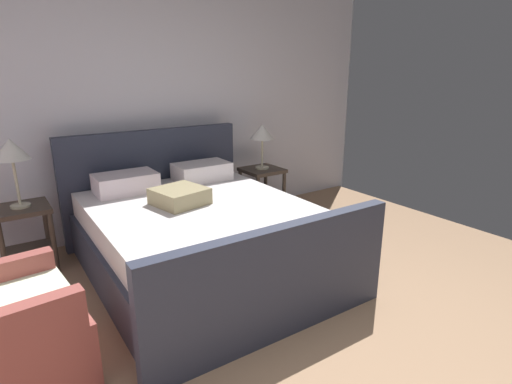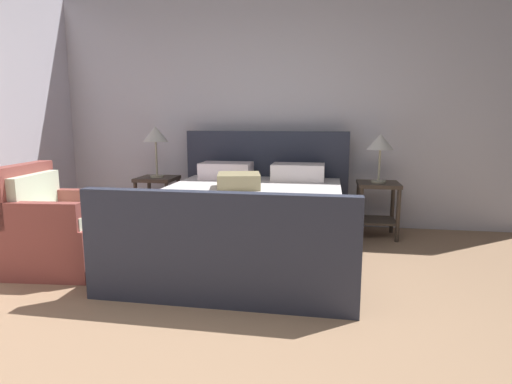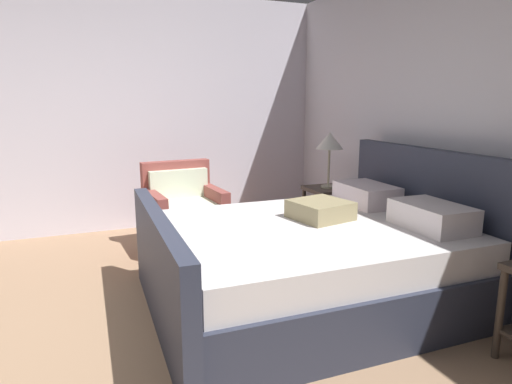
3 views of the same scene
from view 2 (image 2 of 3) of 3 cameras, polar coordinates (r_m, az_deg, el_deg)
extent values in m
cube|color=#9F7B5C|center=(2.33, -3.90, -23.28)|extent=(5.59, 6.24, 0.02)
cube|color=silver|center=(5.10, 4.28, 10.95)|extent=(5.71, 0.12, 2.74)
cube|color=#2C3142|center=(3.92, -1.07, -5.92)|extent=(1.80, 2.13, 0.40)
cube|color=#2C3142|center=(4.91, 1.40, 1.68)|extent=(1.90, 0.12, 1.14)
cube|color=#2C3142|center=(2.83, -5.42, -7.97)|extent=(1.90, 0.12, 0.80)
cube|color=silver|center=(3.85, -1.08, -1.47)|extent=(1.72, 2.07, 0.22)
cube|color=silver|center=(4.65, -4.09, 2.94)|extent=(0.56, 0.37, 0.18)
cube|color=silver|center=(4.52, 5.79, 2.73)|extent=(0.56, 0.37, 0.18)
cube|color=#978960|center=(3.99, -2.37, 1.55)|extent=(0.47, 0.47, 0.14)
cube|color=#3F342A|center=(4.69, 16.41, 1.02)|extent=(0.44, 0.44, 0.04)
cube|color=#3F342A|center=(4.76, 16.18, -3.74)|extent=(0.40, 0.40, 0.02)
cylinder|color=#3F342A|center=(4.54, 14.12, -3.01)|extent=(0.04, 0.04, 0.56)
cylinder|color=#3F342A|center=(4.58, 18.87, -3.11)|extent=(0.04, 0.04, 0.56)
cylinder|color=#3F342A|center=(4.91, 13.77, -2.05)|extent=(0.04, 0.04, 0.56)
cylinder|color=#3F342A|center=(4.95, 18.16, -2.15)|extent=(0.04, 0.04, 0.56)
cylinder|color=#B7B293|center=(4.68, 16.42, 1.38)|extent=(0.16, 0.16, 0.02)
cylinder|color=#B7B293|center=(4.66, 16.53, 3.54)|extent=(0.02, 0.02, 0.34)
cone|color=silver|center=(4.64, 16.68, 6.63)|extent=(0.28, 0.28, 0.17)
cube|color=#3F342A|center=(5.07, -13.38, 1.79)|extent=(0.44, 0.44, 0.04)
cube|color=#3F342A|center=(5.14, -13.21, -2.63)|extent=(0.40, 0.40, 0.02)
cylinder|color=#3F342A|center=(5.03, -16.08, -1.87)|extent=(0.04, 0.04, 0.56)
cylinder|color=#3F342A|center=(4.88, -12.04, -2.05)|extent=(0.04, 0.04, 0.56)
cylinder|color=#3F342A|center=(5.37, -14.35, -1.08)|extent=(0.04, 0.04, 0.56)
cylinder|color=#3F342A|center=(5.23, -10.53, -1.22)|extent=(0.04, 0.04, 0.56)
cylinder|color=#B7B293|center=(5.07, -13.39, 2.12)|extent=(0.16, 0.16, 0.02)
cylinder|color=#B7B293|center=(5.05, -13.49, 4.47)|extent=(0.02, 0.02, 0.40)
cone|color=silver|center=(5.03, -13.62, 7.75)|extent=(0.29, 0.29, 0.18)
cube|color=#93463F|center=(3.95, -24.87, -6.58)|extent=(0.78, 0.78, 0.42)
cube|color=silver|center=(3.89, -25.14, -2.89)|extent=(0.72, 0.72, 0.10)
cube|color=#93463F|center=(4.02, -29.19, -0.07)|extent=(0.18, 0.73, 0.48)
cube|color=silver|center=(3.97, -28.08, -0.43)|extent=(0.15, 0.62, 0.36)
cube|color=#93463F|center=(3.62, -27.61, -3.00)|extent=(0.65, 0.16, 0.22)
cube|color=#93463F|center=(4.14, -23.11, -1.17)|extent=(0.65, 0.16, 0.22)
camera|label=1|loc=(2.34, -64.42, 16.54)|focal=28.73mm
camera|label=3|loc=(3.03, 54.18, 10.80)|focal=30.85mm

